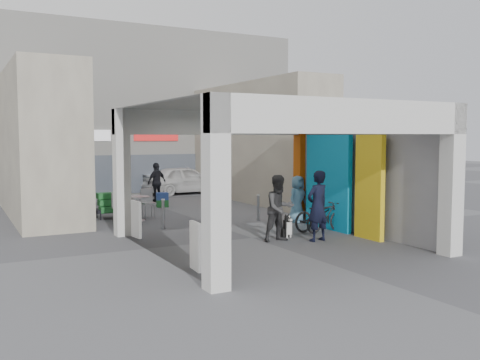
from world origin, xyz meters
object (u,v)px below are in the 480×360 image
cafe_set (131,210)px  white_van (185,180)px  border_collie (286,228)px  man_with_dog (318,206)px  bicycle_front (320,214)px  man_elderly (297,199)px  man_crates (157,182)px  man_back_turned (279,208)px  produce_stand (115,208)px  bicycle_rear (326,217)px

cafe_set → white_van: white_van is taller
border_collie → man_with_dog: man_with_dog is taller
cafe_set → bicycle_front: cafe_set is taller
white_van → bicycle_front: bearing=177.7°
man_elderly → man_crates: size_ratio=0.91×
man_back_turned → man_crates: man_back_turned is taller
cafe_set → man_crates: man_crates is taller
produce_stand → border_collie: (3.23, -5.66, -0.08)m
cafe_set → white_van: 8.20m
border_collie → man_crates: man_crates is taller
cafe_set → man_with_dog: man_with_dog is taller
man_back_turned → man_crates: size_ratio=1.06×
cafe_set → bicycle_front: size_ratio=0.89×
produce_stand → man_elderly: size_ratio=0.86×
cafe_set → bicycle_rear: size_ratio=1.08×
produce_stand → man_back_turned: size_ratio=0.74×
man_crates → border_collie: bearing=68.8°
border_collie → bicycle_front: (1.41, 0.39, 0.22)m
man_with_dog → man_back_turned: man_with_dog is taller
border_collie → bicycle_rear: bearing=12.7°
man_back_turned → bicycle_rear: man_back_turned is taller
man_elderly → cafe_set: bearing=130.1°
border_collie → man_elderly: 2.65m
cafe_set → white_van: bearing=55.3°
man_elderly → bicycle_rear: man_elderly is taller
border_collie → man_elderly: (1.71, 1.97, 0.49)m
produce_stand → bicycle_front: size_ratio=0.71×
man_with_dog → bicycle_front: bearing=-138.4°
cafe_set → bicycle_rear: 6.48m
border_collie → man_elderly: size_ratio=0.43×
man_elderly → white_van: bearing=72.7°
man_elderly → man_crates: bearing=89.4°
man_with_dog → man_elderly: (1.30, 2.83, -0.18)m
cafe_set → bicycle_rear: cafe_set is taller
man_with_dog → border_collie: bearing=-74.3°
man_with_dog → bicycle_front: (1.00, 1.24, -0.45)m
bicycle_front → produce_stand: bearing=37.1°
border_collie → man_back_turned: 0.87m
bicycle_front → white_van: bearing=-6.2°
cafe_set → man_elderly: 5.47m
man_back_turned → man_elderly: bearing=47.1°
bicycle_front → cafe_set: bearing=38.8°
man_with_dog → white_van: bearing=-106.0°
man_crates → white_van: 3.23m
man_with_dog → man_crates: man_with_dog is taller
man_elderly → bicycle_rear: size_ratio=1.01×
man_elderly → man_with_dog: bearing=-131.4°
border_collie → man_elderly: man_elderly is taller
man_elderly → man_crates: (-2.13, 7.39, 0.08)m
man_with_dog → bicycle_rear: man_with_dog is taller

